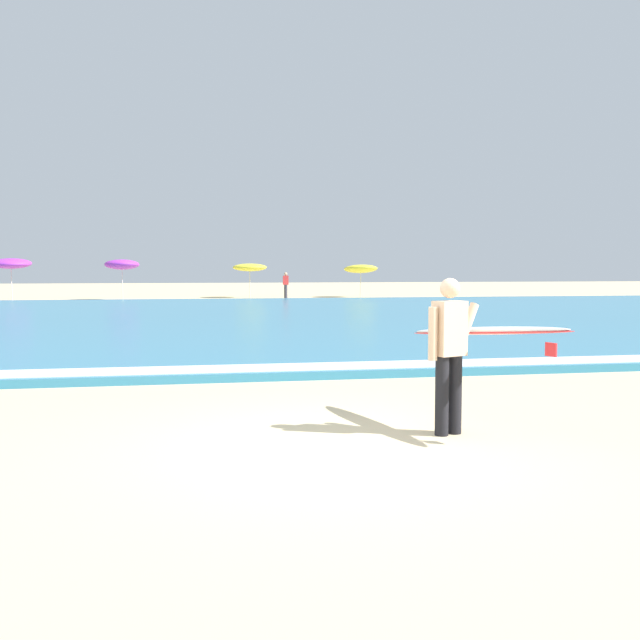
{
  "coord_description": "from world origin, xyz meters",
  "views": [
    {
      "loc": [
        -1.39,
        -6.96,
        1.84
      ],
      "look_at": [
        0.33,
        2.79,
        1.1
      ],
      "focal_mm": 39.22,
      "sensor_mm": 36.0,
      "label": 1
    }
  ],
  "objects_px": {
    "beach_umbrella_0": "(11,264)",
    "beachgoer_near_row_left": "(286,285)",
    "beach_umbrella_2": "(250,267)",
    "surfer_with_board": "(465,341)",
    "beach_umbrella_3": "(361,269)",
    "beach_umbrella_1": "(122,265)"
  },
  "relations": [
    {
      "from": "beach_umbrella_1",
      "to": "beach_umbrella_2",
      "type": "height_order",
      "value": "beach_umbrella_1"
    },
    {
      "from": "beach_umbrella_2",
      "to": "beach_umbrella_3",
      "type": "height_order",
      "value": "beach_umbrella_3"
    },
    {
      "from": "beach_umbrella_2",
      "to": "beach_umbrella_0",
      "type": "bearing_deg",
      "value": -175.0
    },
    {
      "from": "beach_umbrella_1",
      "to": "beachgoer_near_row_left",
      "type": "bearing_deg",
      "value": 0.39
    },
    {
      "from": "beach_umbrella_2",
      "to": "beach_umbrella_3",
      "type": "bearing_deg",
      "value": -4.45
    },
    {
      "from": "beach_umbrella_1",
      "to": "beach_umbrella_2",
      "type": "distance_m",
      "value": 7.7
    },
    {
      "from": "surfer_with_board",
      "to": "beach_umbrella_3",
      "type": "distance_m",
      "value": 36.2
    },
    {
      "from": "beach_umbrella_3",
      "to": "beachgoer_near_row_left",
      "type": "height_order",
      "value": "beach_umbrella_3"
    },
    {
      "from": "beach_umbrella_1",
      "to": "surfer_with_board",
      "type": "bearing_deg",
      "value": -78.14
    },
    {
      "from": "beach_umbrella_0",
      "to": "beach_umbrella_3",
      "type": "relative_size",
      "value": 1.14
    },
    {
      "from": "beach_umbrella_1",
      "to": "beach_umbrella_3",
      "type": "relative_size",
      "value": 1.1
    },
    {
      "from": "surfer_with_board",
      "to": "beach_umbrella_0",
      "type": "height_order",
      "value": "beach_umbrella_0"
    },
    {
      "from": "beach_umbrella_3",
      "to": "beachgoer_near_row_left",
      "type": "xyz_separation_m",
      "value": [
        -4.92,
        -1.36,
        -0.94
      ]
    },
    {
      "from": "surfer_with_board",
      "to": "beach_umbrella_2",
      "type": "bearing_deg",
      "value": 89.53
    },
    {
      "from": "beach_umbrella_1",
      "to": "beach_umbrella_3",
      "type": "height_order",
      "value": "beach_umbrella_1"
    },
    {
      "from": "beach_umbrella_3",
      "to": "beach_umbrella_1",
      "type": "bearing_deg",
      "value": -174.33
    },
    {
      "from": "beachgoer_near_row_left",
      "to": "beach_umbrella_0",
      "type": "bearing_deg",
      "value": 177.4
    },
    {
      "from": "surfer_with_board",
      "to": "beach_umbrella_3",
      "type": "height_order",
      "value": "beach_umbrella_3"
    },
    {
      "from": "beach_umbrella_1",
      "to": "beach_umbrella_3",
      "type": "distance_m",
      "value": 14.43
    },
    {
      "from": "beach_umbrella_0",
      "to": "beachgoer_near_row_left",
      "type": "height_order",
      "value": "beach_umbrella_0"
    },
    {
      "from": "beach_umbrella_2",
      "to": "surfer_with_board",
      "type": "bearing_deg",
      "value": -90.47
    },
    {
      "from": "beach_umbrella_1",
      "to": "beachgoer_near_row_left",
      "type": "height_order",
      "value": "beach_umbrella_1"
    }
  ]
}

